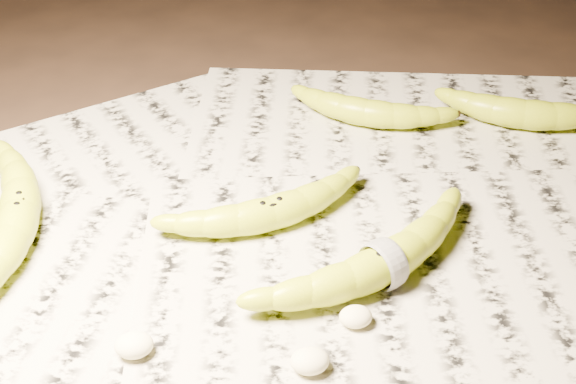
{
  "coord_description": "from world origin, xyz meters",
  "views": [
    {
      "loc": [
        -0.07,
        -0.58,
        0.51
      ],
      "look_at": [
        0.02,
        0.04,
        0.05
      ],
      "focal_mm": 50.0,
      "sensor_mm": 36.0,
      "label": 1
    }
  ],
  "objects": [
    {
      "name": "ground",
      "position": [
        0.0,
        0.0,
        0.0
      ],
      "size": [
        3.0,
        3.0,
        0.0
      ],
      "primitive_type": "plane",
      "color": "black",
      "rests_on": "ground"
    },
    {
      "name": "newspaper_patch",
      "position": [
        -0.02,
        0.04,
        0.0
      ],
      "size": [
        0.9,
        0.7,
        0.01
      ],
      "primitive_type": "cube",
      "color": "#B5B19B",
      "rests_on": "ground"
    },
    {
      "name": "banana_left_a",
      "position": [
        -0.25,
        0.08,
        0.03
      ],
      "size": [
        0.07,
        0.23,
        0.04
      ],
      "primitive_type": null,
      "rotation": [
        0.0,
        0.0,
        1.59
      ],
      "color": "#B2CA19",
      "rests_on": "newspaper_patch"
    },
    {
      "name": "banana_center",
      "position": [
        -0.0,
        0.05,
        0.03
      ],
      "size": [
        0.2,
        0.11,
        0.04
      ],
      "primitive_type": null,
      "rotation": [
        0.0,
        0.0,
        0.27
      ],
      "color": "#B2CA19",
      "rests_on": "newspaper_patch"
    },
    {
      "name": "banana_taped",
      "position": [
        0.09,
        -0.05,
        0.03
      ],
      "size": [
        0.23,
        0.17,
        0.04
      ],
      "primitive_type": null,
      "rotation": [
        0.0,
        0.0,
        0.5
      ],
      "color": "#B2CA19",
      "rests_on": "newspaper_patch"
    },
    {
      "name": "banana_upper_a",
      "position": [
        0.14,
        0.22,
        0.02
      ],
      "size": [
        0.18,
        0.12,
        0.03
      ],
      "primitive_type": null,
      "rotation": [
        0.0,
        0.0,
        -0.45
      ],
      "color": "#B2CA19",
      "rests_on": "newspaper_patch"
    },
    {
      "name": "banana_upper_b",
      "position": [
        0.32,
        0.19,
        0.03
      ],
      "size": [
        0.19,
        0.12,
        0.04
      ],
      "primitive_type": null,
      "rotation": [
        0.0,
        0.0,
        -0.37
      ],
      "color": "#B2CA19",
      "rests_on": "newspaper_patch"
    },
    {
      "name": "measuring_tape",
      "position": [
        0.09,
        -0.05,
        0.03
      ],
      "size": [
        0.03,
        0.05,
        0.05
      ],
      "primitive_type": "torus",
      "rotation": [
        0.0,
        1.57,
        0.5
      ],
      "color": "white",
      "rests_on": "newspaper_patch"
    },
    {
      "name": "flesh_chunk_a",
      "position": [
        -0.13,
        -0.11,
        0.02
      ],
      "size": [
        0.03,
        0.03,
        0.02
      ],
      "primitive_type": "ellipsoid",
      "color": "beige",
      "rests_on": "newspaper_patch"
    },
    {
      "name": "flesh_chunk_b",
      "position": [
        0.01,
        -0.14,
        0.02
      ],
      "size": [
        0.03,
        0.03,
        0.02
      ],
      "primitive_type": "ellipsoid",
      "color": "beige",
      "rests_on": "newspaper_patch"
    },
    {
      "name": "flesh_chunk_c",
      "position": [
        0.06,
        -0.1,
        0.02
      ],
      "size": [
        0.03,
        0.02,
        0.02
      ],
      "primitive_type": "ellipsoid",
      "color": "beige",
      "rests_on": "newspaper_patch"
    }
  ]
}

